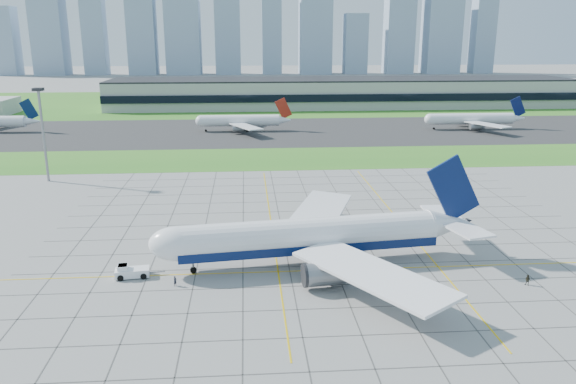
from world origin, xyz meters
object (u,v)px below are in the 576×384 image
object	(u,v)px
crew_near	(175,281)
distant_jet_1	(242,121)
airliner	(311,237)
crew_far	(528,280)
pushback_tug	(131,271)
light_mast	(42,123)
distant_jet_2	(473,119)

from	to	relation	value
crew_near	distant_jet_1	size ratio (longest dim) A/B	0.04
airliner	crew_far	xyz separation A→B (m)	(33.82, -11.46, -4.20)
airliner	pushback_tug	size ratio (longest dim) A/B	7.26
crew_near	distant_jet_1	bearing A→B (deg)	33.85
crew_near	crew_far	bearing A→B (deg)	-56.44
airliner	crew_near	size ratio (longest dim) A/B	35.70
light_mast	distant_jet_2	size ratio (longest dim) A/B	0.60
crew_near	distant_jet_2	world-z (taller)	distant_jet_2
crew_near	distant_jet_1	xyz separation A→B (m)	(10.12, 152.93, 3.65)
pushback_tug	distant_jet_1	distance (m)	150.00
distant_jet_1	distant_jet_2	size ratio (longest dim) A/B	1.00
light_mast	distant_jet_2	distance (m)	172.51
distant_jet_2	light_mast	bearing A→B (deg)	-152.54
airliner	crew_near	bearing A→B (deg)	-168.99
crew_near	distant_jet_1	distance (m)	153.31
pushback_tug	airliner	bearing A→B (deg)	-0.70
light_mast	crew_near	distance (m)	84.85
crew_far	distant_jet_1	world-z (taller)	distant_jet_1
pushback_tug	crew_far	distance (m)	65.04
crew_near	distant_jet_2	bearing A→B (deg)	1.63
pushback_tug	distant_jet_2	world-z (taller)	distant_jet_2
crew_near	light_mast	bearing A→B (deg)	68.77
crew_near	crew_far	size ratio (longest dim) A/B	0.92
crew_far	distant_jet_2	xyz separation A→B (m)	(52.86, 154.84, 3.58)
light_mast	distant_jet_2	world-z (taller)	light_mast
distant_jet_2	pushback_tug	bearing A→B (deg)	-128.66
distant_jet_1	distant_jet_2	world-z (taller)	same
distant_jet_2	crew_near	bearing A→B (deg)	-126.00
light_mast	distant_jet_1	xyz separation A→B (m)	(53.26, 81.50, -11.70)
crew_far	crew_near	bearing A→B (deg)	-138.30
light_mast	crew_near	xyz separation A→B (m)	(43.15, -71.43, -15.34)
pushback_tug	distant_jet_2	size ratio (longest dim) A/B	0.19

